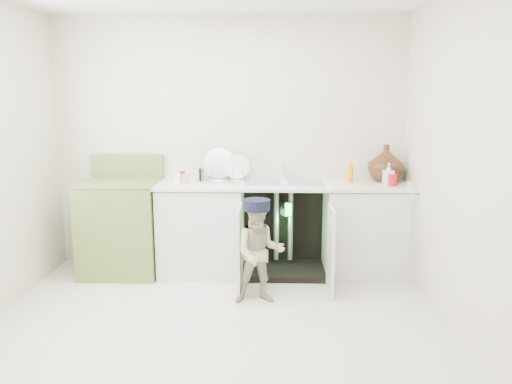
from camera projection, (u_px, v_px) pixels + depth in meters
ground at (215, 327)px, 3.79m from camera, size 3.50×3.50×0.00m
room_shell at (212, 164)px, 3.55m from camera, size 6.00×5.50×1.26m
counter_run at (288, 225)px, 4.87m from camera, size 2.44×1.02×1.26m
avocado_stove at (122, 226)px, 4.89m from camera, size 0.73×0.65×1.14m
repair_worker at (260, 251)px, 4.16m from camera, size 0.51×0.57×0.89m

